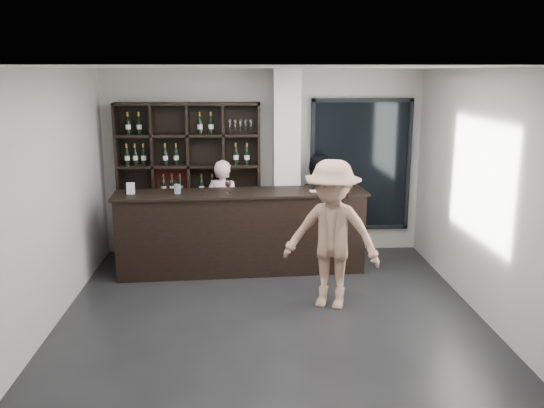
{
  "coord_description": "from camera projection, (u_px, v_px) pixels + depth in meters",
  "views": [
    {
      "loc": [
        -0.31,
        -6.27,
        2.87
      ],
      "look_at": [
        0.06,
        1.1,
        1.15
      ],
      "focal_mm": 38.0,
      "sensor_mm": 36.0,
      "label": 1
    }
  ],
  "objects": [
    {
      "name": "customer",
      "position": [
        332.0,
        235.0,
        6.98
      ],
      "size": [
        1.36,
        1.07,
        1.84
      ],
      "primitive_type": "imported",
      "rotation": [
        0.0,
        0.0,
        -0.37
      ],
      "color": "#9E755D",
      "rests_on": "floor"
    },
    {
      "name": "structural_column",
      "position": [
        286.0,
        165.0,
        8.86
      ],
      "size": [
        0.4,
        0.4,
        2.9
      ],
      "primitive_type": "cube",
      "color": "silver",
      "rests_on": "floor"
    },
    {
      "name": "spit_cup",
      "position": [
        177.0,
        189.0,
        8.07
      ],
      "size": [
        0.11,
        0.11,
        0.13
      ],
      "primitive_type": "cylinder",
      "rotation": [
        0.0,
        0.0,
        -0.18
      ],
      "color": "silver",
      "rests_on": "tasting_counter"
    },
    {
      "name": "glass_panel",
      "position": [
        361.0,
        165.0,
        9.14
      ],
      "size": [
        1.6,
        0.08,
        2.1
      ],
      "color": "black",
      "rests_on": "floor"
    },
    {
      "name": "card_stand",
      "position": [
        131.0,
        188.0,
        8.03
      ],
      "size": [
        0.11,
        0.06,
        0.16
      ],
      "primitive_type": "cube",
      "rotation": [
        0.0,
        0.0,
        -0.06
      ],
      "color": "white",
      "rests_on": "tasting_counter"
    },
    {
      "name": "taster_black",
      "position": [
        316.0,
        206.0,
        8.95
      ],
      "size": [
        0.94,
        0.83,
        1.62
      ],
      "primitive_type": "imported",
      "rotation": [
        0.0,
        0.0,
        2.83
      ],
      "color": "black",
      "rests_on": "floor"
    },
    {
      "name": "tasting_counter",
      "position": [
        241.0,
        232.0,
        8.31
      ],
      "size": [
        3.58,
        0.74,
        1.18
      ],
      "rotation": [
        0.0,
        0.0,
        0.06
      ],
      "color": "black",
      "rests_on": "floor"
    },
    {
      "name": "napkin_stack",
      "position": [
        314.0,
        191.0,
        8.2
      ],
      "size": [
        0.12,
        0.12,
        0.02
      ],
      "primitive_type": "cube",
      "rotation": [
        0.0,
        0.0,
        0.14
      ],
      "color": "white",
      "rests_on": "tasting_counter"
    },
    {
      "name": "wine_glass",
      "position": [
        228.0,
        186.0,
        8.09
      ],
      "size": [
        0.12,
        0.12,
        0.21
      ],
      "primitive_type": null,
      "rotation": [
        0.0,
        0.0,
        -0.41
      ],
      "color": "white",
      "rests_on": "tasting_counter"
    },
    {
      "name": "taster_pink",
      "position": [
        223.0,
        209.0,
        8.89
      ],
      "size": [
        0.66,
        0.54,
        1.55
      ],
      "primitive_type": "imported",
      "rotation": [
        0.0,
        0.0,
        2.8
      ],
      "color": "#FFCDDC",
      "rests_on": "floor"
    },
    {
      "name": "wine_shelf",
      "position": [
        190.0,
        181.0,
        8.93
      ],
      "size": [
        2.2,
        0.35,
        2.4
      ],
      "primitive_type": null,
      "color": "black",
      "rests_on": "floor"
    },
    {
      "name": "floor",
      "position": [
        272.0,
        321.0,
        6.76
      ],
      "size": [
        5.0,
        5.5,
        0.01
      ],
      "primitive_type": "cube",
      "color": "black",
      "rests_on": "ground"
    }
  ]
}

